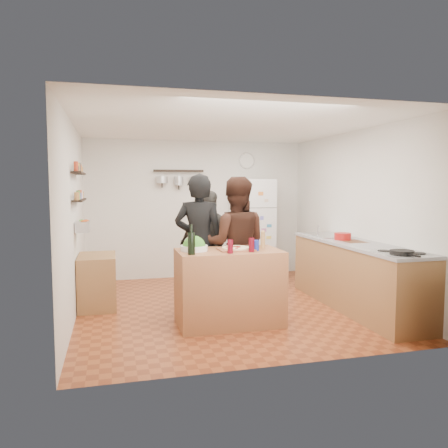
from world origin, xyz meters
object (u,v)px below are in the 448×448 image
object	(u,v)px
person_left	(199,243)
red_bowl	(343,236)
prep_island	(229,287)
salt_canister	(256,245)
person_back	(210,246)
person_center	(235,245)
skillet	(402,253)
side_table	(97,281)
counter_run	(356,276)
wall_clock	(247,161)
wine_bottle	(191,243)
salad_bowl	(194,248)
fridge	(252,229)
pepper_mill	(263,241)

from	to	relation	value
person_left	red_bowl	bearing A→B (deg)	-159.94
red_bowl	prep_island	bearing A→B (deg)	-164.56
salt_canister	person_back	size ratio (longest dim) A/B	0.08
person_left	person_center	world-z (taller)	person_left
person_center	skillet	distance (m)	2.06
skillet	side_table	xyz separation A→B (m)	(-3.34, 2.05, -0.58)
prep_island	counter_run	bearing A→B (deg)	6.60
person_center	skillet	size ratio (longest dim) A/B	6.89
side_table	salt_canister	bearing A→B (deg)	-34.41
prep_island	wall_clock	distance (m)	3.49
wine_bottle	person_left	xyz separation A→B (m)	(0.25, 0.82, -0.11)
person_left	salad_bowl	bearing A→B (deg)	95.53
counter_run	skillet	bearing A→B (deg)	-95.21
salad_bowl	fridge	size ratio (longest dim) A/B	0.18
salt_canister	fridge	distance (m)	2.76
skillet	counter_run	bearing A→B (deg)	84.79
person_back	counter_run	xyz separation A→B (m)	(1.84, -0.90, -0.36)
prep_island	wine_bottle	world-z (taller)	wine_bottle
pepper_mill	red_bowl	world-z (taller)	pepper_mill
salt_canister	fridge	bearing A→B (deg)	72.93
pepper_mill	red_bowl	distance (m)	1.43
red_bowl	pepper_mill	bearing A→B (deg)	-161.70
counter_run	side_table	world-z (taller)	counter_run
salad_bowl	salt_canister	xyz separation A→B (m)	(0.72, -0.17, 0.03)
prep_island	side_table	xyz separation A→B (m)	(-1.58, 1.17, -0.09)
salad_bowl	fridge	world-z (taller)	fridge
pepper_mill	salt_canister	xyz separation A→B (m)	(-0.15, -0.17, -0.03)
skillet	fridge	xyz separation A→B (m)	(-0.65, 3.40, -0.05)
red_bowl	side_table	distance (m)	3.51
counter_run	salt_canister	bearing A→B (deg)	-167.88
counter_run	skillet	xyz separation A→B (m)	(-0.10, -1.10, 0.50)
salt_canister	person_center	size ratio (longest dim) A/B	0.07
wine_bottle	red_bowl	size ratio (longest dim) A/B	1.09
skillet	wall_clock	world-z (taller)	wall_clock
wine_bottle	skillet	size ratio (longest dim) A/B	0.97
prep_island	salad_bowl	distance (m)	0.65
salad_bowl	side_table	xyz separation A→B (m)	(-1.16, 1.12, -0.58)
prep_island	pepper_mill	xyz separation A→B (m)	(0.45, 0.05, 0.54)
red_bowl	wall_clock	world-z (taller)	wall_clock
salad_bowl	skillet	bearing A→B (deg)	-23.16
salad_bowl	skillet	world-z (taller)	salad_bowl
prep_island	person_center	distance (m)	0.69
salt_canister	person_back	world-z (taller)	person_back
wall_clock	salt_canister	bearing A→B (deg)	-105.27
side_table	person_left	bearing A→B (deg)	-23.04
person_back	skillet	world-z (taller)	person_back
side_table	person_back	bearing A→B (deg)	-1.81
pepper_mill	side_table	world-z (taller)	pepper_mill
wine_bottle	person_left	world-z (taller)	person_left
wine_bottle	person_center	distance (m)	1.01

